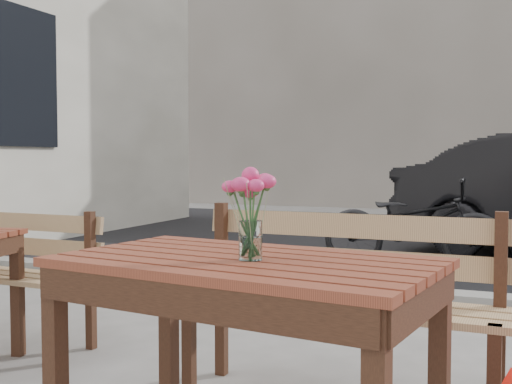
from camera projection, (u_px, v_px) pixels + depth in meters
street at (423, 260)px, 7.02m from camera, size 30.00×8.12×0.12m
backdrop_buildings at (485, 56)px, 15.40m from camera, size 15.50×4.00×8.00m
main_table at (246, 295)px, 2.24m from camera, size 1.39×0.93×0.80m
main_bench at (344, 281)px, 3.02m from camera, size 1.52×0.49×0.94m
main_vase at (250, 202)px, 2.18m from camera, size 0.17×0.17×0.32m
second_bench at (3, 259)px, 4.03m from camera, size 1.39×0.47×0.85m
bicycle at (412, 224)px, 6.53m from camera, size 1.84×0.70×0.95m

